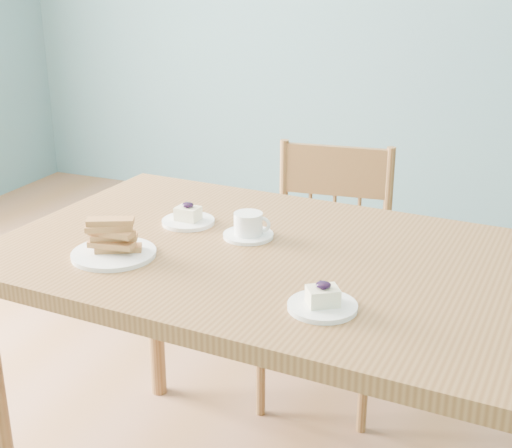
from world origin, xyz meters
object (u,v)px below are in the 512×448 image
at_px(dining_table, 297,286).
at_px(cheesecake_plate_near, 323,302).
at_px(cheesecake_plate_far, 188,218).
at_px(biscotti_plate, 113,244).
at_px(dining_chair, 325,276).
at_px(coffee_cup, 249,227).

relative_size(dining_table, cheesecake_plate_near, 10.66).
height_order(cheesecake_plate_near, cheesecake_plate_far, same).
height_order(dining_table, biscotti_plate, biscotti_plate).
relative_size(dining_chair, biscotti_plate, 4.34).
relative_size(dining_table, cheesecake_plate_far, 10.82).
relative_size(cheesecake_plate_near, cheesecake_plate_far, 1.02).
bearing_deg(coffee_cup, cheesecake_plate_near, -56.29).
bearing_deg(coffee_cup, cheesecake_plate_far, 161.21).
distance_m(cheesecake_plate_near, cheesecake_plate_far, 0.60).
relative_size(cheesecake_plate_far, biscotti_plate, 0.70).
distance_m(coffee_cup, biscotti_plate, 0.35).
height_order(dining_table, cheesecake_plate_far, cheesecake_plate_far).
height_order(coffee_cup, biscotti_plate, biscotti_plate).
bearing_deg(coffee_cup, dining_chair, 76.09).
bearing_deg(biscotti_plate, cheesecake_plate_near, -7.49).
xyz_separation_m(coffee_cup, biscotti_plate, (-0.25, -0.24, 0.00)).
relative_size(dining_chair, coffee_cup, 6.80).
bearing_deg(biscotti_plate, cheesecake_plate_far, 77.26).
distance_m(cheesecake_plate_far, coffee_cup, 0.19).
bearing_deg(dining_table, biscotti_plate, -154.31).
height_order(dining_table, cheesecake_plate_near, cheesecake_plate_near).
relative_size(dining_chair, cheesecake_plate_far, 6.22).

